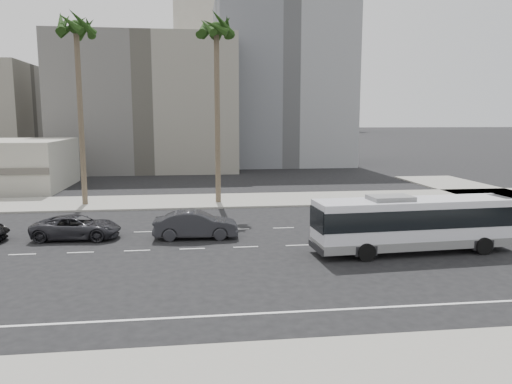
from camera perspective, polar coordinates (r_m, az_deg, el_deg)
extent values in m
plane|color=black|center=(28.15, 4.92, -6.24)|extent=(700.00, 700.00, 0.00)
cube|color=gray|center=(43.08, 0.58, -0.90)|extent=(120.00, 7.00, 0.15)
cube|color=#65635E|center=(71.88, -12.40, 9.85)|extent=(24.00, 18.00, 18.00)
cube|color=slate|center=(80.01, 2.76, 12.76)|extent=(20.00, 20.00, 26.00)
cube|color=beige|center=(277.01, -6.61, 11.62)|extent=(42.00, 42.00, 44.00)
cube|color=beige|center=(281.61, -6.75, 19.37)|extent=(26.00, 26.00, 32.00)
cube|color=slate|center=(263.05, 4.04, 14.66)|extent=(26.00, 26.00, 70.00)
cube|color=slate|center=(297.32, 7.72, 12.94)|extent=(22.00, 22.00, 60.00)
cube|color=silver|center=(27.69, 17.93, -3.30)|extent=(10.98, 3.04, 2.43)
cube|color=black|center=(27.63, 17.96, -2.64)|extent=(11.04, 3.10, 1.03)
cube|color=slate|center=(27.92, 17.83, -5.46)|extent=(11.00, 3.08, 0.47)
cube|color=slate|center=(26.89, 15.35, -0.69)|extent=(2.33, 1.63, 0.28)
cube|color=#262628|center=(30.05, 26.95, -0.82)|extent=(0.66, 1.72, 0.28)
cylinder|color=black|center=(28.59, 25.17, -5.84)|extent=(0.94, 0.28, 0.94)
cylinder|color=black|center=(30.57, 22.77, -4.79)|extent=(0.94, 0.28, 0.94)
cylinder|color=black|center=(25.69, 12.46, -6.79)|extent=(0.94, 0.28, 0.94)
cylinder|color=black|center=(27.88, 10.80, -5.51)|extent=(0.94, 0.28, 0.94)
imported|color=#25262A|center=(29.79, -7.03, -3.80)|extent=(1.95, 5.11, 1.66)
imported|color=#27272C|center=(31.34, -20.21, -3.87)|extent=(2.69, 5.28, 1.43)
cylinder|color=brown|center=(41.04, -4.53, 8.42)|extent=(0.39, 0.39, 14.16)
cylinder|color=brown|center=(42.35, -19.77, 7.91)|extent=(0.44, 0.44, 14.09)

